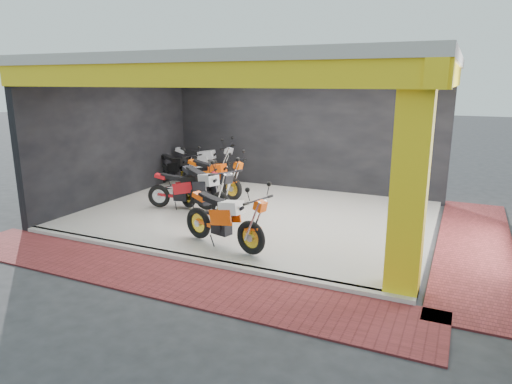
# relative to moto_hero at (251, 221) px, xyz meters

# --- Properties ---
(ground) EXTENTS (80.00, 80.00, 0.00)m
(ground) POSITION_rel_moto_hero_xyz_m (-1.06, 0.50, -0.75)
(ground) COLOR #2D2D30
(ground) RESTS_ON ground
(showroom_floor) EXTENTS (8.00, 6.00, 0.10)m
(showroom_floor) POSITION_rel_moto_hero_xyz_m (-1.06, 2.50, -0.70)
(showroom_floor) COLOR white
(showroom_floor) RESTS_ON ground
(showroom_ceiling) EXTENTS (8.40, 6.40, 0.20)m
(showroom_ceiling) POSITION_rel_moto_hero_xyz_m (-1.06, 2.50, 2.85)
(showroom_ceiling) COLOR beige
(showroom_ceiling) RESTS_ON corner_column
(back_wall) EXTENTS (8.20, 0.20, 3.50)m
(back_wall) POSITION_rel_moto_hero_xyz_m (-1.06, 5.60, 1.00)
(back_wall) COLOR black
(back_wall) RESTS_ON ground
(left_wall) EXTENTS (0.20, 6.20, 3.50)m
(left_wall) POSITION_rel_moto_hero_xyz_m (-5.16, 2.50, 1.00)
(left_wall) COLOR black
(left_wall) RESTS_ON ground
(corner_column) EXTENTS (0.50, 0.50, 3.50)m
(corner_column) POSITION_rel_moto_hero_xyz_m (2.69, -0.25, 1.00)
(corner_column) COLOR yellow
(corner_column) RESTS_ON ground
(header_beam_front) EXTENTS (8.40, 0.30, 0.40)m
(header_beam_front) POSITION_rel_moto_hero_xyz_m (-1.06, -0.50, 2.55)
(header_beam_front) COLOR yellow
(header_beam_front) RESTS_ON corner_column
(header_beam_right) EXTENTS (0.30, 6.40, 0.40)m
(header_beam_right) POSITION_rel_moto_hero_xyz_m (2.94, 2.50, 2.55)
(header_beam_right) COLOR yellow
(header_beam_right) RESTS_ON corner_column
(floor_kerb) EXTENTS (8.00, 0.20, 0.10)m
(floor_kerb) POSITION_rel_moto_hero_xyz_m (-1.06, -0.52, -0.70)
(floor_kerb) COLOR white
(floor_kerb) RESTS_ON ground
(paver_front) EXTENTS (9.00, 1.40, 0.03)m
(paver_front) POSITION_rel_moto_hero_xyz_m (-1.06, -1.30, -0.73)
(paver_front) COLOR maroon
(paver_front) RESTS_ON ground
(paver_right) EXTENTS (1.40, 7.00, 0.03)m
(paver_right) POSITION_rel_moto_hero_xyz_m (3.74, 2.50, -0.73)
(paver_right) COLOR maroon
(paver_right) RESTS_ON ground
(moto_hero) EXTENTS (2.26, 1.31, 1.30)m
(moto_hero) POSITION_rel_moto_hero_xyz_m (0.00, 0.00, 0.00)
(moto_hero) COLOR #FF520A
(moto_hero) RESTS_ON showroom_floor
(moto_row_a) EXTENTS (2.47, 1.84, 1.42)m
(moto_row_a) POSITION_rel_moto_hero_xyz_m (-1.43, 1.49, 0.06)
(moto_row_a) COLOR black
(moto_row_a) RESTS_ON showroom_floor
(moto_row_b) EXTENTS (2.03, 1.15, 1.17)m
(moto_row_b) POSITION_rel_moto_hero_xyz_m (-2.25, 2.22, -0.06)
(moto_row_b) COLOR red
(moto_row_b) RESTS_ON showroom_floor
(moto_row_c) EXTENTS (2.23, 1.12, 1.30)m
(moto_row_c) POSITION_rel_moto_hero_xyz_m (-2.11, 3.27, 0.00)
(moto_row_c) COLOR #E25309
(moto_row_c) RESTS_ON showroom_floor
(moto_row_d) EXTENTS (2.12, 1.32, 1.21)m
(moto_row_d) POSITION_rel_moto_hero_xyz_m (-3.88, 3.95, -0.04)
(moto_row_d) COLOR black
(moto_row_d) RESTS_ON showroom_floor
(moto_row_e) EXTENTS (2.35, 0.91, 1.42)m
(moto_row_e) POSITION_rel_moto_hero_xyz_m (-3.25, 4.81, 0.06)
(moto_row_e) COLOR #A9AAB0
(moto_row_e) RESTS_ON showroom_floor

